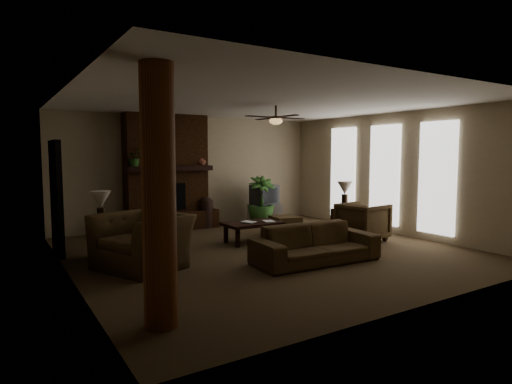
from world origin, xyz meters
TOP-DOWN VIEW (x-y plane):
  - room_shell at (0.00, 0.00)m, footprint 7.00×7.00m
  - fireplace at (-0.80, 3.22)m, footprint 2.40×0.70m
  - windows at (3.45, 0.20)m, footprint 0.08×3.65m
  - log_column at (-2.95, -2.40)m, footprint 0.36×0.36m
  - doorway at (-3.44, 1.80)m, footprint 0.10×1.00m
  - ceiling_fan at (0.40, 0.30)m, footprint 1.35×1.35m
  - sofa at (0.22, -1.17)m, footprint 2.24×0.76m
  - armchair_left at (-2.40, 0.05)m, footprint 1.36×1.60m
  - armchair_right at (2.25, -0.30)m, footprint 0.92×0.96m
  - coffee_table at (0.16, 0.79)m, footprint 1.20×0.70m
  - ottoman at (1.34, 1.27)m, footprint 0.68×0.68m
  - tv_stand at (1.78, 2.81)m, footprint 0.94×0.68m
  - tv at (1.73, 2.75)m, footprint 0.70×0.60m
  - floor_vase at (0.12, 2.95)m, footprint 0.34×0.34m
  - floor_plant at (1.48, 2.53)m, footprint 0.90×1.37m
  - side_table_left at (-2.79, 1.03)m, footprint 0.53×0.53m
  - lamp_left at (-2.81, 1.08)m, footprint 0.39×0.39m
  - side_table_right at (2.64, 0.62)m, footprint 0.52×0.52m
  - lamp_right at (2.64, 0.67)m, footprint 0.39×0.39m
  - mantel_plant at (-1.65, 2.97)m, footprint 0.49×0.51m
  - mantel_vase at (0.03, 3.03)m, footprint 0.26×0.27m
  - book_a at (-0.06, 0.73)m, footprint 0.21×0.10m
  - book_b at (0.35, 0.66)m, footprint 0.21×0.08m

SIDE VIEW (x-z plane):
  - ottoman at x=1.34m, z-range 0.00..0.40m
  - tv_stand at x=1.78m, z-range 0.00..0.50m
  - side_table_left at x=-2.79m, z-range 0.00..0.55m
  - side_table_right at x=2.64m, z-range 0.00..0.55m
  - floor_plant at x=1.48m, z-range 0.00..0.71m
  - coffee_table at x=0.16m, z-range 0.16..0.59m
  - sofa at x=0.22m, z-range 0.00..0.86m
  - floor_vase at x=0.12m, z-range 0.05..0.82m
  - armchair_right at x=2.25m, z-range 0.00..0.90m
  - book_a at x=-0.06m, z-range 0.43..0.72m
  - book_b at x=0.35m, z-range 0.43..0.72m
  - armchair_left at x=-2.40m, z-range 0.00..1.18m
  - tv at x=1.73m, z-range 0.50..1.02m
  - lamp_left at x=-2.81m, z-range 0.68..1.33m
  - lamp_right at x=2.64m, z-range 0.68..1.33m
  - doorway at x=-3.44m, z-range 0.00..2.10m
  - fireplace at x=-0.80m, z-range -0.24..2.56m
  - windows at x=3.45m, z-range 0.17..2.53m
  - log_column at x=-2.95m, z-range 0.00..2.80m
  - room_shell at x=0.00m, z-range -2.10..4.90m
  - mantel_vase at x=0.03m, z-range 1.56..1.78m
  - mantel_plant at x=-1.65m, z-range 1.56..1.89m
  - ceiling_fan at x=0.40m, z-range 2.34..2.72m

